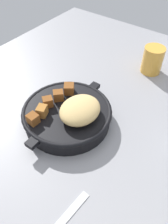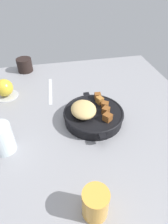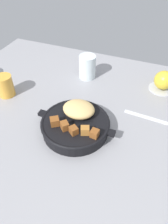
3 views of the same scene
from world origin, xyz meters
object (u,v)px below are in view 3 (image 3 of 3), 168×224
(cast_iron_skillet, at_px, (76,123))
(red_apple, at_px, (164,80))
(butter_knife, at_px, (154,119))
(juice_glass_amber, at_px, (5,86))
(water_glass_tall, at_px, (87,67))

(cast_iron_skillet, bearing_deg, red_apple, 54.99)
(butter_knife, distance_m, juice_glass_amber, 0.60)
(red_apple, xyz_separation_m, water_glass_tall, (-0.33, -0.03, 0.01))
(juice_glass_amber, bearing_deg, water_glass_tall, 43.22)
(red_apple, relative_size, juice_glass_amber, 0.89)
(water_glass_tall, bearing_deg, red_apple, 5.15)
(cast_iron_skillet, height_order, butter_knife, cast_iron_skillet)
(water_glass_tall, bearing_deg, butter_knife, -27.73)
(butter_knife, xyz_separation_m, water_glass_tall, (-0.33, 0.17, 0.05))
(butter_knife, relative_size, juice_glass_amber, 2.55)
(juice_glass_amber, bearing_deg, butter_knife, 6.96)
(cast_iron_skillet, xyz_separation_m, red_apple, (0.25, 0.36, 0.01))
(butter_knife, height_order, juice_glass_amber, juice_glass_amber)
(water_glass_tall, height_order, juice_glass_amber, water_glass_tall)
(red_apple, height_order, water_glass_tall, water_glass_tall)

